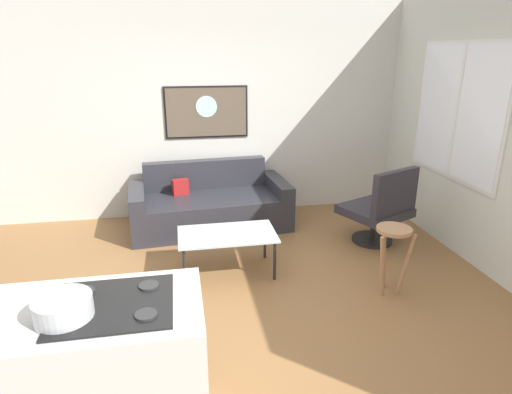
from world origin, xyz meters
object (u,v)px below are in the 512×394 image
at_px(coffee_table, 227,237).
at_px(wall_painting, 207,112).
at_px(armchair, 381,208).
at_px(bar_stool, 393,243).
at_px(couch, 210,206).
at_px(mixing_bowl, 63,309).

bearing_deg(coffee_table, wall_painting, 91.32).
distance_m(armchair, bar_stool, 1.10).
bearing_deg(bar_stool, coffee_table, 155.14).
bearing_deg(bar_stool, couch, 128.08).
relative_size(coffee_table, mixing_bowl, 3.48).
relative_size(bar_stool, wall_painting, 0.60).
xyz_separation_m(couch, coffee_table, (0.08, -1.27, 0.12)).
xyz_separation_m(coffee_table, armchair, (1.82, 0.36, 0.05)).
xyz_separation_m(bar_stool, wall_painting, (-1.48, 2.43, 0.89)).
height_order(bar_stool, wall_painting, wall_painting).
bearing_deg(wall_painting, bar_stool, -58.62).
bearing_deg(couch, mixing_bowl, -106.12).
distance_m(mixing_bowl, wall_painting, 3.93).
height_order(coffee_table, wall_painting, wall_painting).
height_order(couch, armchair, armchair).
bearing_deg(mixing_bowl, coffee_table, 63.05).
distance_m(couch, bar_stool, 2.47).
relative_size(coffee_table, armchair, 1.05).
bearing_deg(wall_painting, mixing_bowl, -104.61).
height_order(coffee_table, bar_stool, bar_stool).
height_order(armchair, mixing_bowl, mixing_bowl).
height_order(couch, mixing_bowl, mixing_bowl).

